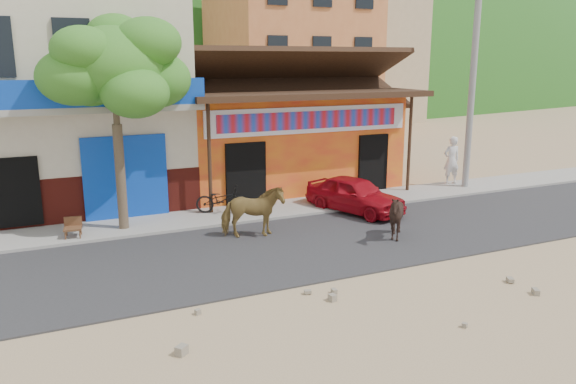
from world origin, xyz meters
name	(u,v)px	position (x,y,z in m)	size (l,w,h in m)	color
ground	(367,275)	(0.00, 0.00, 0.00)	(120.00, 120.00, 0.00)	#9E825B
road	(317,243)	(0.00, 2.50, 0.02)	(60.00, 5.00, 0.04)	#28282B
sidewalk	(268,211)	(0.00, 6.00, 0.06)	(60.00, 2.00, 0.12)	gray
dance_club	(276,139)	(2.00, 10.00, 1.80)	(8.00, 6.00, 3.60)	orange
cafe_building	(71,101)	(-5.50, 10.00, 3.50)	(7.00, 6.00, 7.00)	beige
apartment_front	(289,42)	(9.00, 24.00, 6.00)	(9.00, 9.00, 12.00)	#CC723F
apartment_rear	(359,58)	(18.00, 30.00, 5.00)	(8.00, 8.00, 10.00)	tan
hillside	(78,3)	(0.00, 70.00, 12.00)	(100.00, 40.00, 24.00)	#194C14
tree	(117,124)	(-4.60, 5.80, 3.12)	(3.00, 3.00, 6.00)	#2D721E
utility_pole	(473,80)	(8.20, 6.00, 4.12)	(0.24, 0.24, 8.00)	gray
cow_tan	(253,212)	(-1.42, 3.68, 0.76)	(0.78, 1.71, 1.45)	olive
cow_dark	(396,216)	(2.10, 1.89, 0.68)	(1.04, 1.17, 1.29)	black
red_car	(355,194)	(2.55, 4.80, 0.62)	(1.38, 3.42, 1.16)	#A50B17
scooter	(222,200)	(-1.50, 6.18, 0.56)	(0.58, 1.66, 0.87)	black
pedestrian	(451,160)	(8.00, 6.62, 1.05)	(0.68, 0.45, 1.86)	white
cafe_chair_right	(72,220)	(-6.00, 5.48, 0.62)	(0.47, 0.47, 1.00)	#4B3219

